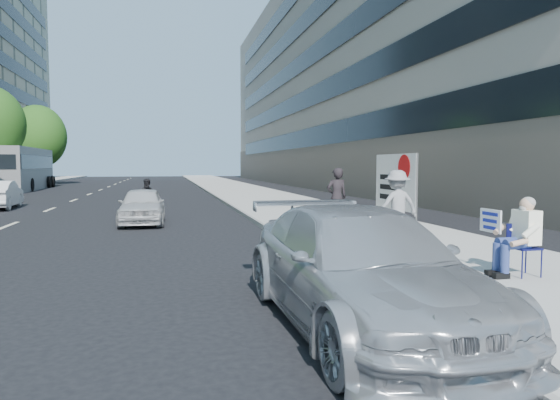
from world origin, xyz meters
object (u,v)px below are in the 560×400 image
object	(u,v)px
protest_banner	(395,182)
jogger	(397,205)
bus	(22,169)
motorcycle	(148,198)
seated_protester	(518,232)
white_sedan_near	(142,206)
pedestrian_woman	(337,197)
parked_sedan	(360,268)

from	to	relation	value
protest_banner	jogger	bearing A→B (deg)	-115.44
jogger	bus	size ratio (longest dim) A/B	0.14
motorcycle	seated_protester	bearing A→B (deg)	-67.09
protest_banner	motorcycle	xyz separation A→B (m)	(-8.37, 5.20, -0.76)
jogger	white_sedan_near	world-z (taller)	jogger
pedestrian_woman	protest_banner	size ratio (longest dim) A/B	0.57
white_sedan_near	motorcycle	bearing A→B (deg)	89.82
jogger	white_sedan_near	xyz separation A→B (m)	(-6.26, 6.12, -0.39)
pedestrian_woman	parked_sedan	size ratio (longest dim) A/B	0.35
pedestrian_woman	bus	xyz separation A→B (m)	(-16.01, 29.00, 0.61)
seated_protester	jogger	distance (m)	4.14
seated_protester	parked_sedan	xyz separation A→B (m)	(-3.33, -1.40, -0.15)
pedestrian_woman	parked_sedan	xyz separation A→B (m)	(-2.68, -8.42, -0.30)
seated_protester	bus	size ratio (longest dim) A/B	0.11
protest_banner	white_sedan_near	xyz separation A→B (m)	(-8.44, 1.54, -0.79)
seated_protester	bus	distance (m)	39.69
parked_sedan	bus	xyz separation A→B (m)	(-13.34, 37.42, 0.91)
pedestrian_woman	parked_sedan	world-z (taller)	pedestrian_woman
jogger	parked_sedan	distance (m)	6.41
jogger	bus	distance (m)	35.92
motorcycle	protest_banner	bearing A→B (deg)	-33.37
protest_banner	seated_protester	bearing A→B (deg)	-103.24
seated_protester	motorcycle	bearing A→B (deg)	114.40
protest_banner	parked_sedan	xyz separation A→B (m)	(-5.38, -10.12, -0.68)
seated_protester	motorcycle	xyz separation A→B (m)	(-6.31, 13.92, -0.24)
motorcycle	jogger	bearing A→B (deg)	-59.17
pedestrian_woman	protest_banner	bearing A→B (deg)	-149.60
parked_sedan	bus	world-z (taller)	bus
seated_protester	motorcycle	world-z (taller)	seated_protester
seated_protester	white_sedan_near	bearing A→B (deg)	121.91
motorcycle	bus	bearing A→B (deg)	113.62
pedestrian_woman	white_sedan_near	world-z (taller)	pedestrian_woman
protest_banner	motorcycle	world-z (taller)	protest_banner
seated_protester	pedestrian_woman	distance (m)	7.05
white_sedan_near	bus	xyz separation A→B (m)	(-10.28, 25.76, 1.02)
protest_banner	motorcycle	distance (m)	9.88
motorcycle	white_sedan_near	bearing A→B (deg)	-92.63
protest_banner	parked_sedan	size ratio (longest dim) A/B	0.62
bus	seated_protester	bearing A→B (deg)	-66.99
jogger	white_sedan_near	distance (m)	8.76
protest_banner	bus	xyz separation A→B (m)	(-18.72, 27.30, 0.23)
pedestrian_woman	white_sedan_near	xyz separation A→B (m)	(-5.74, 3.24, -0.41)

